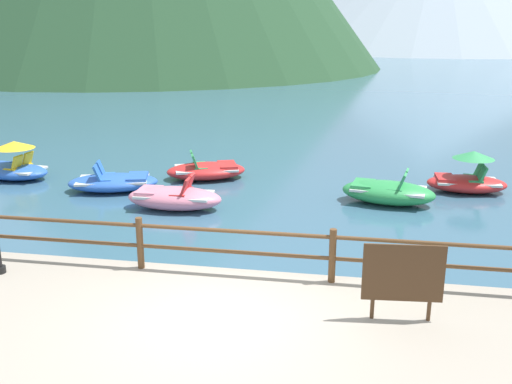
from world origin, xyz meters
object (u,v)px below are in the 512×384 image
Objects in this scene: pedal_boat_0 at (14,166)px; pedal_boat_5 at (467,178)px; pedal_boat_6 at (207,170)px; pedal_boat_7 at (174,198)px; pedal_boat_3 at (114,182)px; sign_board at (403,274)px; pedal_boat_1 at (388,192)px.

pedal_boat_5 is at bearing 4.02° from pedal_boat_0.
pedal_boat_7 reaches higher than pedal_boat_6.
pedal_boat_0 reaches higher than pedal_boat_7.
pedal_boat_3 is 1.13× the size of pedal_boat_7.
sign_board is 7.85m from pedal_boat_7.
sign_board is at bearing -47.01° from pedal_boat_7.
sign_board reaches higher than pedal_boat_5.
pedal_boat_0 is 0.92× the size of pedal_boat_7.
pedal_boat_0 is (-11.11, 7.73, -0.73)m from sign_board.
pedal_boat_6 is (-7.71, 0.13, -0.13)m from pedal_boat_5.
pedal_boat_5 is (2.29, 1.53, 0.07)m from pedal_boat_1.
pedal_boat_0 is 0.87× the size of pedal_boat_1.
pedal_boat_5 is at bearing 74.28° from sign_board.
pedal_boat_0 is at bearing 160.70° from pedal_boat_7.
pedal_boat_1 is 1.18× the size of pedal_boat_5.
pedal_boat_6 is at bearing 37.20° from pedal_boat_3.
pedal_boat_0 reaches higher than pedal_boat_5.
pedal_boat_1 is 2.75m from pedal_boat_5.
pedal_boat_7 is (5.79, -2.03, -0.09)m from pedal_boat_0.
pedal_boat_1 is at bearing -2.92° from pedal_boat_0.
pedal_boat_5 is 8.32m from pedal_boat_7.
pedal_boat_7 is at bearing -91.00° from pedal_boat_6.
pedal_boat_0 reaches higher than pedal_boat_3.
pedal_boat_0 reaches higher than pedal_boat_1.
pedal_boat_7 is at bearing -165.14° from pedal_boat_1.
pedal_boat_7 is (-5.48, -1.45, -0.01)m from pedal_boat_1.
sign_board is 7.21m from pedal_boat_1.
pedal_boat_5 is (2.45, 8.69, -0.74)m from sign_board.
pedal_boat_7 is at bearing 132.99° from sign_board.
pedal_boat_1 is (11.27, -0.57, -0.08)m from pedal_boat_0.
pedal_boat_1 is 0.96× the size of pedal_boat_6.
pedal_boat_6 is 3.11m from pedal_boat_7.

